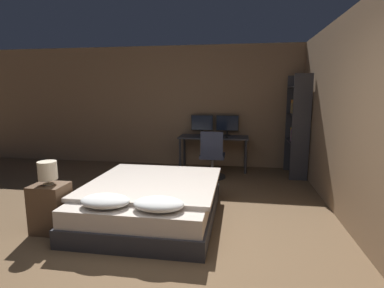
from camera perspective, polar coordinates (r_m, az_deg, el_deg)
name	(u,v)px	position (r m, az deg, el deg)	size (l,w,h in m)	color
ground_plane	(147,272)	(3.08, -8.49, -22.94)	(20.00, 20.00, 0.00)	brown
wall_back	(204,107)	(6.83, 2.21, 7.10)	(12.00, 0.06, 2.70)	#8E7051
wall_side_right	(351,118)	(4.20, 27.96, 4.38)	(0.06, 12.00, 2.70)	#8E7051
bed	(152,200)	(4.10, -7.63, -10.58)	(1.70, 2.02, 0.56)	#2D2D33
nightstand	(51,208)	(4.05, -25.33, -10.97)	(0.39, 0.34, 0.59)	brown
bedside_lamp	(48,171)	(3.92, -25.82, -4.61)	(0.22, 0.22, 0.28)	gray
desk	(214,140)	(6.50, 4.14, 0.68)	(1.48, 0.62, 0.73)	#38383D
monitor_left	(202,123)	(6.69, 1.94, 3.93)	(0.49, 0.16, 0.45)	black
monitor_right	(227,124)	(6.65, 6.75, 3.83)	(0.49, 0.16, 0.45)	black
keyboard	(213,137)	(6.29, 3.99, 1.28)	(0.39, 0.13, 0.02)	black
computer_mouse	(227,137)	(6.27, 6.61, 1.30)	(0.07, 0.05, 0.04)	black
office_chair	(212,159)	(5.86, 3.88, -2.90)	(0.52, 0.52, 0.94)	black
bookshelf	(298,121)	(6.26, 19.58, 4.17)	(0.34, 0.80, 2.01)	#333338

